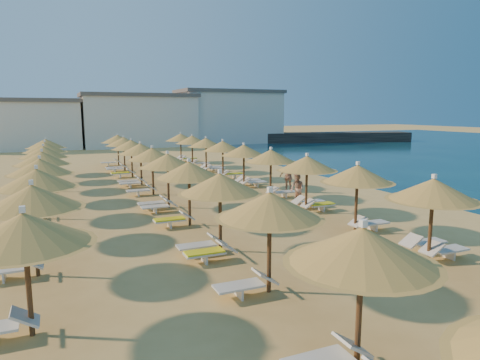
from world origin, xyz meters
name	(u,v)px	position (x,y,z in m)	size (l,w,h in m)	color
ground	(268,222)	(0.00, 0.00, 0.00)	(220.00, 220.00, 0.00)	tan
jetty	(318,137)	(30.12, 41.48, 0.75)	(30.00, 4.00, 1.50)	black
hotel_blocks	(143,120)	(3.05, 45.34, 3.70)	(44.89, 9.32, 8.10)	silver
parasol_row_east	(271,157)	(2.54, 4.66, 2.39)	(2.97, 40.62, 2.93)	brown
parasol_row_west	(168,162)	(-3.34, 4.66, 2.39)	(2.97, 40.62, 2.93)	brown
parasol_row_inland	(41,163)	(-9.22, 6.54, 2.39)	(2.97, 29.32, 2.93)	brown
loungers	(189,198)	(-2.18, 4.93, 0.34)	(14.88, 39.15, 0.66)	silver
beachgoer_c	(288,177)	(4.40, 5.96, 0.94)	(1.10, 0.46, 1.87)	tan
beachgoer_b	(297,189)	(3.10, 2.69, 0.84)	(0.81, 0.63, 1.67)	tan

